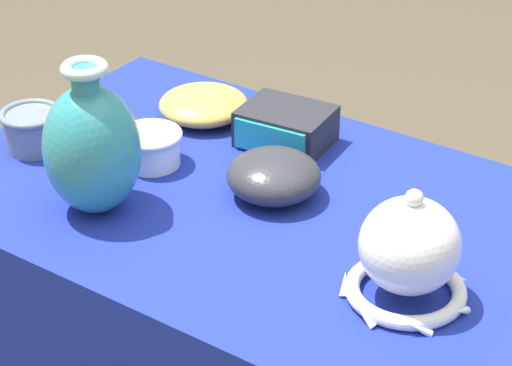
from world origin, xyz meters
The scene contains 8 objects.
display_table centered at (0.00, -0.02, 0.71)m, with size 1.33×0.68×0.80m.
vase_tall_bulbous centered at (-0.33, -0.17, 0.91)m, with size 0.15×0.15×0.26m.
vase_dome_bell centered at (0.19, -0.10, 0.87)m, with size 0.19×0.19×0.18m.
mosaic_tile_box centered at (-0.19, 0.18, 0.83)m, with size 0.17×0.14×0.07m.
bowl_shallow_charcoal centered at (-0.11, 0.02, 0.84)m, with size 0.16×0.16×0.08m, color #2D2D33.
bowl_shallow_ochre centered at (-0.38, 0.18, 0.83)m, with size 0.17×0.17×0.05m, color gold.
cup_wide_porcelain centered at (-0.35, -0.01, 0.83)m, with size 0.11×0.11×0.06m.
cup_wide_slate centered at (-0.56, -0.08, 0.84)m, with size 0.11×0.11×0.07m.
Camera 1 is at (0.66, -1.16, 1.66)m, focal length 70.00 mm.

